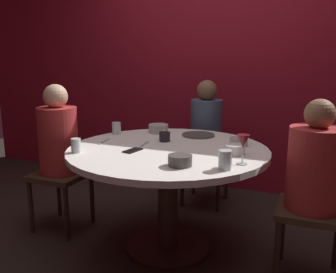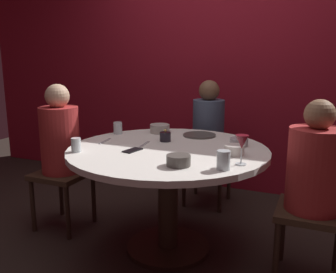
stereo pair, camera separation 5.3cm
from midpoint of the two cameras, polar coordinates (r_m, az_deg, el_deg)
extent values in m
plane|color=#2D231E|center=(2.81, 0.57, -16.96)|extent=(8.00, 8.00, 0.00)
cube|color=maroon|center=(3.85, 9.27, 11.12)|extent=(6.00, 0.10, 2.60)
cylinder|color=white|center=(2.53, 0.60, -2.22)|extent=(1.38, 1.38, 0.04)
cylinder|color=#332319|center=(2.65, 0.59, -10.18)|extent=(0.14, 0.14, 0.72)
cylinder|color=#2D2116|center=(2.80, 0.57, -16.70)|extent=(0.60, 0.60, 0.03)
cube|color=#3F2D1E|center=(3.07, -15.61, -5.62)|extent=(0.40, 0.40, 0.04)
cylinder|color=#B22D2D|center=(3.00, -15.92, -0.51)|extent=(0.30, 0.30, 0.52)
sphere|color=tan|center=(2.94, -16.31, 6.04)|extent=(0.19, 0.19, 0.19)
cylinder|color=#332319|center=(3.14, -19.78, -10.09)|extent=(0.04, 0.04, 0.43)
cylinder|color=#332319|center=(2.93, -14.79, -11.39)|extent=(0.04, 0.04, 0.43)
cylinder|color=#332319|center=(3.37, -15.84, -8.22)|extent=(0.04, 0.04, 0.43)
cylinder|color=#332319|center=(3.18, -11.00, -9.25)|extent=(0.04, 0.04, 0.43)
cube|color=#3F2D1E|center=(3.46, 6.60, -3.21)|extent=(0.40, 0.40, 0.04)
cylinder|color=#475670|center=(3.39, 6.72, 1.32)|extent=(0.29, 0.29, 0.52)
sphere|color=brown|center=(3.35, 6.87, 7.09)|extent=(0.19, 0.19, 0.19)
cylinder|color=#332319|center=(3.73, 4.76, -5.77)|extent=(0.04, 0.04, 0.43)
cylinder|color=#332319|center=(3.43, 2.93, -7.42)|extent=(0.04, 0.04, 0.43)
cylinder|color=#332319|center=(3.64, 9.86, -6.36)|extent=(0.04, 0.04, 0.43)
cylinder|color=#332319|center=(3.33, 8.48, -8.13)|extent=(0.04, 0.04, 0.43)
cube|color=#3F2D1E|center=(2.44, 21.90, -10.85)|extent=(0.40, 0.40, 0.04)
cylinder|color=#B22D2D|center=(2.35, 22.43, -4.79)|extent=(0.32, 0.32, 0.50)
sphere|color=#8C6647|center=(2.28, 23.11, 3.15)|extent=(0.18, 0.18, 0.18)
cylinder|color=#332319|center=(2.70, 17.90, -13.75)|extent=(0.04, 0.04, 0.43)
cylinder|color=#332319|center=(2.39, 17.05, -17.20)|extent=(0.04, 0.04, 0.43)
cylinder|color=black|center=(2.71, 0.13, -0.04)|extent=(0.08, 0.08, 0.07)
sphere|color=#F9D159|center=(2.70, 0.13, 0.93)|extent=(0.02, 0.02, 0.02)
cylinder|color=silver|center=(2.18, 11.92, -4.22)|extent=(0.06, 0.06, 0.01)
cylinder|color=silver|center=(2.17, 11.98, -3.01)|extent=(0.01, 0.01, 0.09)
cone|color=maroon|center=(2.15, 12.08, -0.82)|extent=(0.08, 0.08, 0.08)
cylinder|color=#4C4742|center=(2.91, 5.42, 0.22)|extent=(0.26, 0.26, 0.01)
cube|color=black|center=(2.45, -4.89, -2.14)|extent=(0.10, 0.15, 0.01)
cylinder|color=#B7B7BC|center=(2.63, 11.51, -0.83)|extent=(0.13, 0.13, 0.05)
cylinder|color=#B2ADA3|center=(3.01, -0.78, 1.24)|extent=(0.16, 0.16, 0.07)
cylinder|color=silver|center=(2.38, 10.89, -2.04)|extent=(0.13, 0.13, 0.06)
cylinder|color=#4C4742|center=(2.11, 2.37, -3.73)|extent=(0.14, 0.14, 0.06)
cylinder|color=silver|center=(2.48, -13.48, -1.29)|extent=(0.06, 0.06, 0.09)
cylinder|color=silver|center=(2.06, 9.32, -3.65)|extent=(0.08, 0.08, 0.11)
cylinder|color=silver|center=(2.99, -7.28, 1.32)|extent=(0.07, 0.07, 0.10)
cube|color=#B7B7BC|center=(2.61, -3.14, -1.23)|extent=(0.03, 0.18, 0.01)
cube|color=#B7B7BC|center=(2.74, -9.19, -0.71)|extent=(0.04, 0.18, 0.01)
camera|label=1|loc=(0.03, -89.39, 0.13)|focal=39.29mm
camera|label=2|loc=(0.03, 90.61, -0.13)|focal=39.29mm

